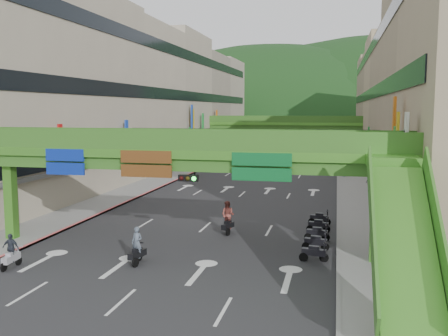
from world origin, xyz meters
The scene contains 23 objects.
ground centered at (0.00, 0.00, 0.00)m, with size 320.00×320.00×0.00m, color black.
road_slab centered at (0.00, 50.00, 0.01)m, with size 18.00×140.00×0.02m, color #28282B.
sidewalk_left centered at (-11.00, 50.00, 0.07)m, with size 4.00×140.00×0.15m, color gray.
sidewalk_right centered at (11.00, 50.00, 0.07)m, with size 4.00×140.00×0.15m, color gray.
curb_left centered at (-9.10, 50.00, 0.09)m, with size 0.20×140.00×0.18m, color #CC5959.
curb_right centered at (9.10, 50.00, 0.09)m, with size 0.20×140.00×0.18m, color gray.
building_row_left centered at (-18.93, 50.00, 9.46)m, with size 12.80×95.00×19.00m.
building_row_right centered at (18.93, 50.00, 9.46)m, with size 12.80×95.00×19.00m.
overpass_near centered at (0.93, 5.38, 5.21)m, with size 28.00×12.27×7.10m.
overpass_far centered at (0.00, 65.00, 5.40)m, with size 28.00×2.20×7.10m.
hill_left centered at (-15.00, 160.00, 0.00)m, with size 168.00×140.00×112.00m, color #1C4419.
hill_right centered at (25.00, 180.00, 0.00)m, with size 208.00×176.00×128.00m, color #1C4419.
bunting_string centered at (0.00, 30.00, 5.96)m, with size 26.00×0.36×0.47m.
scooter_rider_near centered at (-1.38, 3.11, 0.95)m, with size 0.74×1.58×2.03m.
scooter_rider_mid centered at (1.94, 10.58, 1.15)m, with size 1.04×1.58×2.20m.
scooter_rider_left centered at (-7.50, 1.00, 0.91)m, with size 0.91×1.60×1.85m.
scooter_rider_far centered at (-2.40, 45.13, 1.12)m, with size 0.94×1.60×2.19m.
parked_scooter_row centered at (7.80, 10.00, 0.52)m, with size 1.60×9.42×1.08m.
car_silver centered at (-7.00, 62.30, 0.70)m, with size 1.48×4.24×1.40m, color gray.
car_yellow centered at (5.36, 57.29, 0.64)m, with size 1.51×3.74×1.28m, color #C18818.
pedestrian_red centered at (11.91, 8.00, 0.81)m, with size 0.79×0.61×1.62m, color #BC0610.
pedestrian_dark centered at (12.20, 29.64, 0.83)m, with size 0.97×0.40×1.66m, color black.
pedestrian_blue centered at (9.80, 40.00, 0.77)m, with size 0.72×0.46×1.55m, color #39515E.
Camera 1 is at (8.84, -21.08, 8.24)m, focal length 40.00 mm.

